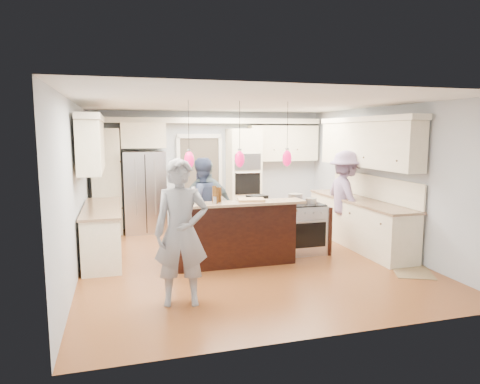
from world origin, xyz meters
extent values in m
plane|color=brown|center=(0.00, 0.00, 0.00)|extent=(6.00, 6.00, 0.00)
cube|color=#B2BCC6|center=(0.00, 3.00, 1.35)|extent=(5.50, 0.04, 2.70)
cube|color=#B2BCC6|center=(0.00, -3.00, 1.35)|extent=(5.50, 0.04, 2.70)
cube|color=#B2BCC6|center=(-2.75, 0.00, 1.35)|extent=(0.04, 6.00, 2.70)
cube|color=#B2BCC6|center=(2.75, 0.00, 1.35)|extent=(0.04, 6.00, 2.70)
cube|color=white|center=(0.00, 0.00, 2.70)|extent=(5.50, 6.00, 0.04)
cube|color=#B7B7BC|center=(-1.55, 2.64, 0.90)|extent=(0.90, 0.70, 1.80)
cube|color=#FAEBCB|center=(0.75, 2.67, 1.15)|extent=(0.72, 0.64, 2.30)
cube|color=black|center=(0.75, 2.34, 1.55)|extent=(0.60, 0.02, 0.35)
cube|color=black|center=(0.75, 2.34, 1.05)|extent=(0.60, 0.02, 0.50)
cylinder|color=#B7B7BC|center=(0.75, 2.31, 1.30)|extent=(0.55, 0.02, 0.02)
cube|color=#FAEBCB|center=(-2.35, 2.70, 1.15)|extent=(0.60, 0.58, 2.30)
cube|color=#FAEBCB|center=(-1.55, 2.70, 2.15)|extent=(0.95, 0.58, 0.55)
cube|color=#FAEBCB|center=(1.80, 2.82, 1.95)|extent=(1.70, 0.35, 0.85)
cube|color=beige|center=(0.00, 2.80, 2.48)|extent=(5.30, 0.38, 0.12)
cube|color=#4C443A|center=(-0.25, 2.99, 1.05)|extent=(0.90, 0.06, 2.10)
cube|color=white|center=(-0.25, 2.95, 2.13)|extent=(1.04, 0.06, 0.10)
cube|color=#FAEBCB|center=(2.40, 0.30, 0.44)|extent=(0.60, 3.00, 0.88)
cube|color=tan|center=(2.40, 0.30, 0.90)|extent=(0.64, 3.05, 0.04)
cube|color=#FAEBCB|center=(2.52, 0.30, 1.98)|extent=(0.35, 3.00, 0.85)
cube|color=beige|center=(2.51, 0.30, 2.46)|extent=(0.37, 3.10, 0.10)
cube|color=#FAEBCB|center=(-2.40, 0.80, 0.44)|extent=(0.60, 2.20, 0.88)
cube|color=tan|center=(-2.40, 0.80, 0.90)|extent=(0.64, 2.25, 0.04)
cube|color=#FAEBCB|center=(-2.52, 0.80, 1.98)|extent=(0.35, 2.20, 0.85)
cube|color=beige|center=(-2.51, 0.80, 2.46)|extent=(0.37, 2.30, 0.10)
cube|color=black|center=(-0.25, 0.15, 0.44)|extent=(2.00, 1.00, 0.88)
cube|color=tan|center=(-0.25, 0.15, 0.90)|extent=(2.10, 1.10, 0.04)
cube|color=black|center=(-0.25, -0.41, 0.54)|extent=(2.00, 0.12, 1.08)
cube|color=tan|center=(-0.25, -0.55, 1.10)|extent=(2.10, 0.42, 0.04)
cube|color=black|center=(0.29, 0.25, 1.01)|extent=(0.38, 0.34, 0.17)
cube|color=#B7B7BC|center=(1.13, 0.15, 0.45)|extent=(0.76, 0.66, 0.90)
cube|color=black|center=(1.13, -0.19, 0.40)|extent=(0.65, 0.01, 0.45)
cube|color=black|center=(1.13, 0.15, 0.91)|extent=(0.72, 0.59, 0.02)
cube|color=black|center=(1.54, 0.15, 0.44)|extent=(0.06, 0.71, 0.88)
cylinder|color=black|center=(-1.05, -0.51, 2.33)|extent=(0.01, 0.01, 0.75)
ellipsoid|color=#BF0B41|center=(-1.05, -0.51, 1.80)|extent=(0.15, 0.15, 0.26)
cylinder|color=black|center=(-0.25, -0.51, 2.33)|extent=(0.01, 0.01, 0.75)
ellipsoid|color=#BF0B41|center=(-0.25, -0.51, 1.80)|extent=(0.15, 0.15, 0.26)
cylinder|color=black|center=(0.55, -0.51, 2.33)|extent=(0.01, 0.01, 0.75)
ellipsoid|color=#BF0B41|center=(0.55, -0.51, 1.80)|extent=(0.15, 0.15, 0.26)
imported|color=gray|center=(-1.35, -1.65, 0.95)|extent=(0.75, 0.56, 1.89)
imported|color=navy|center=(-0.62, 0.85, 0.87)|extent=(0.97, 0.82, 1.75)
imported|color=#4E636E|center=(-0.50, 0.85, 0.85)|extent=(1.07, 0.86, 1.70)
imported|color=gray|center=(2.25, 0.55, 0.93)|extent=(0.74, 1.23, 1.86)
cube|color=olive|center=(2.40, -1.34, 0.01)|extent=(0.87, 1.00, 0.01)
cylinder|color=silver|center=(-0.99, -0.49, 1.25)|extent=(0.07, 0.07, 0.26)
cylinder|color=#43250B|center=(-0.67, -0.53, 1.26)|extent=(0.07, 0.07, 0.27)
cylinder|color=#43250B|center=(-0.65, -0.59, 1.25)|extent=(0.08, 0.08, 0.25)
cylinder|color=#43250B|center=(-0.57, -0.47, 1.24)|extent=(0.08, 0.08, 0.24)
cylinder|color=#B7B7BC|center=(-0.67, -0.59, 1.18)|extent=(0.06, 0.06, 0.11)
cube|color=tan|center=(-0.04, -0.47, 1.14)|extent=(0.47, 0.37, 0.03)
cylinder|color=#B7B7BC|center=(1.08, 0.34, 1.00)|extent=(0.27, 0.27, 0.16)
cylinder|color=#B7B7BC|center=(1.28, 0.10, 0.97)|extent=(0.20, 0.20, 0.10)
camera|label=1|loc=(-2.08, -6.98, 2.22)|focal=32.00mm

